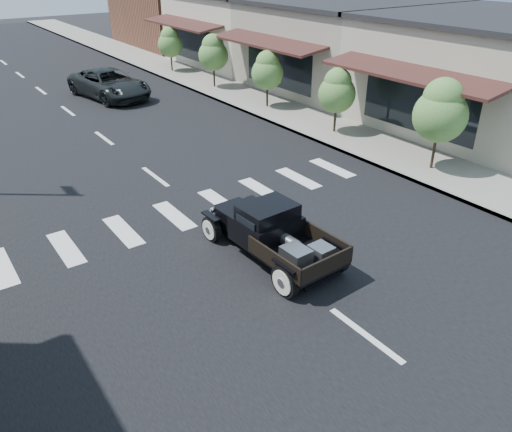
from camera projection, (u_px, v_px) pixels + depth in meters
ground at (277, 269)px, 12.42m from camera, size 120.00×120.00×0.00m
road at (81, 121)px, 23.22m from camera, size 14.00×80.00×0.02m
road_markings at (122, 152)px, 19.62m from camera, size 12.00×60.00×0.06m
sidewalk_right at (234, 93)px, 27.53m from camera, size 3.00×80.00×0.15m
storefront_near at (493, 74)px, 21.91m from camera, size 10.00×9.00×4.50m
storefront_mid at (348, 46)px, 28.39m from camera, size 10.00×9.00×4.50m
storefront_far at (256, 28)px, 34.88m from camera, size 10.00×9.00×4.50m
small_tree_a at (438, 126)px, 17.14m from camera, size 1.84×1.84×3.07m
small_tree_b at (336, 101)px, 20.87m from camera, size 1.55×1.55×2.58m
small_tree_c at (267, 80)px, 24.37m from camera, size 1.56×1.56×2.60m
small_tree_d at (214, 61)px, 27.99m from camera, size 1.66×1.66×2.77m
small_tree_e at (171, 50)px, 31.87m from camera, size 1.55×1.55×2.58m
hotrod_pickup at (272, 232)px, 12.58m from camera, size 2.14×4.29×1.46m
second_car at (109, 84)px, 26.58m from camera, size 3.32×5.68×1.49m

